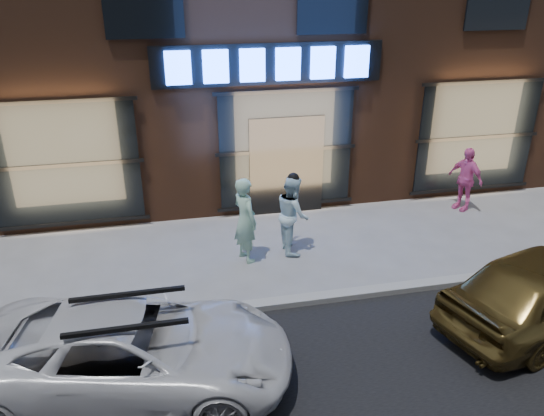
{
  "coord_description": "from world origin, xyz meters",
  "views": [
    {
      "loc": [
        -2.86,
        -7.72,
        5.5
      ],
      "look_at": [
        -0.85,
        1.6,
        1.2
      ],
      "focal_mm": 35.0,
      "sensor_mm": 36.0,
      "label": 1
    }
  ],
  "objects_px": {
    "man_cap": "(293,214)",
    "white_suv": "(132,350)",
    "passerby": "(465,179)",
    "man_bowtie": "(245,220)"
  },
  "relations": [
    {
      "from": "man_cap",
      "to": "white_suv",
      "type": "height_order",
      "value": "man_cap"
    },
    {
      "from": "man_bowtie",
      "to": "passerby",
      "type": "distance_m",
      "value": 5.88
    },
    {
      "from": "man_cap",
      "to": "passerby",
      "type": "distance_m",
      "value": 4.83
    },
    {
      "from": "passerby",
      "to": "man_cap",
      "type": "bearing_deg",
      "value": -99.41
    },
    {
      "from": "man_bowtie",
      "to": "man_cap",
      "type": "relative_size",
      "value": 1.07
    },
    {
      "from": "man_bowtie",
      "to": "man_cap",
      "type": "height_order",
      "value": "man_bowtie"
    },
    {
      "from": "man_cap",
      "to": "white_suv",
      "type": "relative_size",
      "value": 0.37
    },
    {
      "from": "passerby",
      "to": "man_bowtie",
      "type": "bearing_deg",
      "value": -100.0
    },
    {
      "from": "man_bowtie",
      "to": "passerby",
      "type": "height_order",
      "value": "man_bowtie"
    },
    {
      "from": "man_cap",
      "to": "passerby",
      "type": "relative_size",
      "value": 1.05
    }
  ]
}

